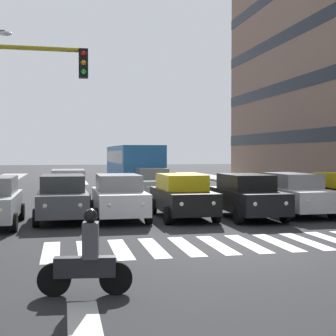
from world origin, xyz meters
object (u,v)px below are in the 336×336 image
at_px(car_4, 119,196).
at_px(car_row2_1, 68,186).
at_px(motorcycle_with_rider, 87,260).
at_px(car_1, 294,194).
at_px(bus_behind_traffic, 132,163).
at_px(car_3, 182,196).
at_px(car_5, 63,197).
at_px(car_row2_0, 151,183).
at_px(car_2, 247,196).

distance_m(car_4, car_row2_1, 6.20).
bearing_deg(motorcycle_with_rider, car_1, -132.98).
bearing_deg(bus_behind_traffic, car_1, 108.73).
bearing_deg(car_4, bus_behind_traffic, -100.21).
distance_m(car_3, car_5, 4.59).
distance_m(car_row2_0, car_row2_1, 4.86).
relative_size(car_1, motorcycle_with_rider, 2.61).
bearing_deg(motorcycle_with_rider, car_4, -99.71).
bearing_deg(car_1, car_4, -2.03).
bearing_deg(bus_behind_traffic, motorcycle_with_rider, 80.00).
relative_size(car_2, motorcycle_with_rider, 2.61).
height_order(car_2, car_3, same).
xyz_separation_m(car_5, motorcycle_with_rider, (-0.44, 9.90, -0.24)).
xyz_separation_m(car_4, car_5, (2.11, -0.13, 0.00)).
relative_size(car_3, bus_behind_traffic, 0.42).
height_order(car_2, car_row2_0, same).
xyz_separation_m(car_2, bus_behind_traffic, (2.47, -14.46, 0.97)).
bearing_deg(car_4, car_3, 174.90).
xyz_separation_m(car_2, car_5, (7.05, -0.89, 0.00)).
relative_size(car_1, car_2, 1.00).
height_order(car_1, car_3, same).
distance_m(car_4, motorcycle_with_rider, 9.91).
bearing_deg(car_2, car_5, -7.20).
height_order(car_1, car_4, same).
relative_size(car_2, car_4, 1.00).
bearing_deg(car_row2_0, car_row2_1, 21.66).
bearing_deg(car_row2_1, car_3, 125.13).
xyz_separation_m(car_4, bus_behind_traffic, (-2.47, -13.69, 0.97)).
relative_size(car_2, bus_behind_traffic, 0.42).
distance_m(car_row2_0, bus_behind_traffic, 6.07).
relative_size(car_row2_0, car_row2_1, 1.00).
height_order(car_2, motorcycle_with_rider, car_2).
bearing_deg(car_5, car_4, 176.52).
relative_size(car_5, motorcycle_with_rider, 2.61).
bearing_deg(car_3, motorcycle_with_rider, 66.57).
distance_m(car_5, car_row2_0, 8.96).
xyz_separation_m(car_3, bus_behind_traffic, (0.00, -13.91, 0.97)).
height_order(car_3, bus_behind_traffic, bus_behind_traffic).
xyz_separation_m(car_3, car_row2_1, (4.32, -6.14, 0.00)).
xyz_separation_m(car_1, car_4, (7.20, -0.25, 0.00)).
distance_m(car_1, bus_behind_traffic, 14.76).
bearing_deg(motorcycle_with_rider, bus_behind_traffic, -100.00).
height_order(car_4, car_row2_1, same).
relative_size(car_2, car_row2_1, 1.00).
bearing_deg(motorcycle_with_rider, car_5, -87.46).
xyz_separation_m(car_3, motorcycle_with_rider, (4.14, 9.55, -0.24)).
xyz_separation_m(car_2, car_4, (4.94, -0.76, 0.00)).
bearing_deg(car_row2_1, car_5, 87.44).
distance_m(car_3, bus_behind_traffic, 13.95).
relative_size(car_2, car_5, 1.00).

